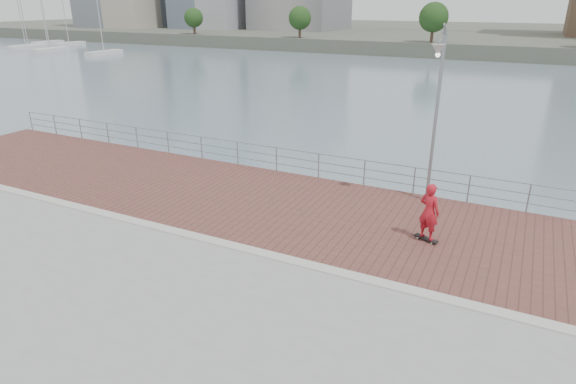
% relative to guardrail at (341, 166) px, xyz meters
% --- Properties ---
extents(water, '(400.00, 400.00, 0.00)m').
position_rel_guardrail_xyz_m(water, '(-0.00, -7.00, -2.69)').
color(water, slate).
rests_on(water, ground).
extents(brick_lane, '(40.00, 6.80, 0.02)m').
position_rel_guardrail_xyz_m(brick_lane, '(-0.00, -3.40, -0.68)').
color(brick_lane, brown).
rests_on(brick_lane, seawall).
extents(curb, '(40.00, 0.40, 0.06)m').
position_rel_guardrail_xyz_m(curb, '(-0.00, -7.00, -0.66)').
color(curb, '#B7B5AD').
rests_on(curb, seawall).
extents(far_shore, '(320.00, 95.00, 2.50)m').
position_rel_guardrail_xyz_m(far_shore, '(-0.00, 115.50, -1.44)').
color(far_shore, '#4C5142').
rests_on(far_shore, ground).
extents(guardrail, '(39.06, 0.06, 1.13)m').
position_rel_guardrail_xyz_m(guardrail, '(0.00, 0.00, 0.00)').
color(guardrail, '#8C9EA8').
rests_on(guardrail, brick_lane).
extents(street_lamp, '(0.45, 1.31, 6.18)m').
position_rel_guardrail_xyz_m(street_lamp, '(3.71, -0.95, 3.70)').
color(street_lamp, gray).
rests_on(street_lamp, brick_lane).
extents(skateboard, '(0.83, 0.49, 0.09)m').
position_rel_guardrail_xyz_m(skateboard, '(4.39, -3.90, -0.60)').
color(skateboard, black).
rests_on(skateboard, brick_lane).
extents(skateboarder, '(0.79, 0.66, 1.86)m').
position_rel_guardrail_xyz_m(skateboarder, '(4.39, -3.90, 0.34)').
color(skateboarder, red).
rests_on(skateboarder, skateboard).
extents(marina, '(30.74, 18.60, 11.14)m').
position_rel_guardrail_xyz_m(marina, '(-82.40, 52.04, -2.19)').
color(marina, silver).
rests_on(marina, water).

